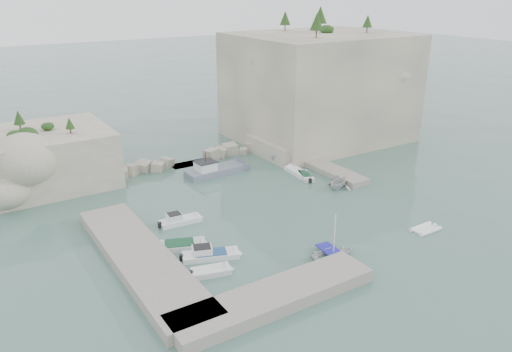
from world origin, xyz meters
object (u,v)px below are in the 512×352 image
motorboat_c (180,248)px  rowboat (333,257)px  motorboat_b (181,223)px  tender_east_d (285,161)px  inflatable_dinghy (425,231)px  work_boat (217,173)px  tender_east_a (338,188)px  tender_east_c (297,174)px  tender_east_b (306,178)px  motorboat_d (211,258)px  motorboat_e (211,274)px

motorboat_c → rowboat: size_ratio=1.25×
motorboat_b → tender_east_d: 23.89m
motorboat_b → inflatable_dinghy: motorboat_b is taller
motorboat_c → work_boat: size_ratio=0.57×
rowboat → inflatable_dinghy: rowboat is taller
motorboat_c → tender_east_d: size_ratio=1.11×
tender_east_a → tender_east_c: tender_east_a is taller
rowboat → tender_east_c: 22.55m
motorboat_b → work_boat: 15.68m
tender_east_a → tender_east_b: 5.10m
motorboat_d → tender_east_c: (20.49, 13.76, 0.00)m
motorboat_c → rowboat: bearing=-17.7°
inflatable_dinghy → tender_east_a: tender_east_a is taller
tender_east_a → tender_east_d: 11.97m
tender_east_a → motorboat_c: bearing=77.9°
tender_east_d → tender_east_a: bearing=-175.8°
motorboat_c → motorboat_d: motorboat_d is taller
motorboat_c → inflatable_dinghy: 25.58m
motorboat_b → tender_east_a: tender_east_a is taller
tender_east_b → rowboat: bearing=170.1°
motorboat_e → tender_east_c: bearing=50.9°
work_boat → tender_east_c: bearing=-36.4°
motorboat_b → motorboat_d: same height
motorboat_b → tender_east_a: 21.19m
rowboat → motorboat_b: bearing=38.0°
motorboat_b → motorboat_d: bearing=-90.6°
motorboat_b → rowboat: motorboat_b is taller
work_boat → motorboat_c: bearing=-131.4°
tender_east_b → tender_east_d: size_ratio=0.78×
tender_east_c → tender_east_a: bearing=-163.6°
motorboat_c → motorboat_e: same height
tender_east_b → motorboat_c: bearing=131.7°
motorboat_c → motorboat_e: bearing=-64.2°
motorboat_e → work_boat: bearing=74.7°
motorboat_c → motorboat_d: bearing=-41.1°
tender_east_a → tender_east_b: bearing=-5.5°
motorboat_e → tender_east_c: size_ratio=0.77×
motorboat_b → motorboat_e: motorboat_b is taller
motorboat_e → tender_east_a: bearing=36.3°
motorboat_d → tender_east_a: (21.80, 6.86, 0.00)m
motorboat_e → inflatable_dinghy: size_ratio=1.15×
motorboat_b → work_boat: bearing=51.1°
motorboat_b → motorboat_e: bearing=-96.3°
inflatable_dinghy → tender_east_a: 13.96m
motorboat_c → tender_east_a: (23.52, 3.53, 0.00)m
motorboat_e → tender_east_c: (21.78, 16.28, 0.00)m
motorboat_e → tender_east_d: (23.40, 21.35, 0.00)m
motorboat_e → motorboat_d: 2.83m
tender_east_a → tender_east_d: bearing=-22.1°
tender_east_b → tender_east_c: same height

